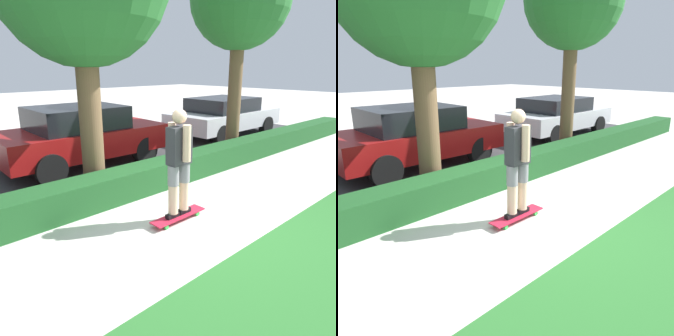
# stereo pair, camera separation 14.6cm
# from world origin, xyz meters

# --- Properties ---
(ground_plane) EXTENTS (60.00, 60.00, 0.00)m
(ground_plane) POSITION_xyz_m (0.00, 0.00, 0.00)
(ground_plane) COLOR beige
(street_asphalt) EXTENTS (18.63, 5.00, 0.01)m
(street_asphalt) POSITION_xyz_m (0.00, 4.20, 0.00)
(street_asphalt) COLOR #38383A
(street_asphalt) RESTS_ON ground_plane
(hedge_row) EXTENTS (18.63, 0.60, 0.53)m
(hedge_row) POSITION_xyz_m (0.00, 1.60, 0.27)
(hedge_row) COLOR #1E5123
(hedge_row) RESTS_ON ground_plane
(skateboard) EXTENTS (1.02, 0.24, 0.09)m
(skateboard) POSITION_xyz_m (-0.22, 0.21, 0.08)
(skateboard) COLOR red
(skateboard) RESTS_ON ground_plane
(skater_person) EXTENTS (0.50, 0.43, 1.68)m
(skater_person) POSITION_xyz_m (-0.22, 0.21, 0.99)
(skater_person) COLOR black
(skater_person) RESTS_ON skateboard
(tree_far) EXTENTS (2.49, 2.49, 5.22)m
(tree_far) POSITION_xyz_m (3.77, 2.14, 3.92)
(tree_far) COLOR brown
(tree_far) RESTS_ON ground_plane
(parked_car_middle) EXTENTS (4.04, 2.03, 1.46)m
(parked_car_middle) POSITION_xyz_m (0.21, 4.02, 0.77)
(parked_car_middle) COLOR maroon
(parked_car_middle) RESTS_ON ground_plane
(parked_car_rear) EXTENTS (4.32, 2.03, 1.33)m
(parked_car_rear) POSITION_xyz_m (5.78, 3.98, 0.71)
(parked_car_rear) COLOR silver
(parked_car_rear) RESTS_ON ground_plane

